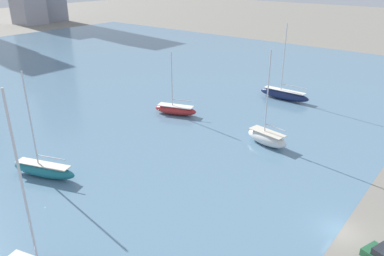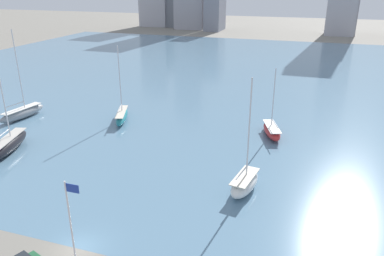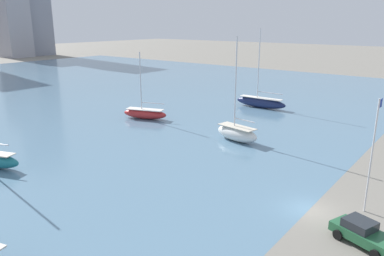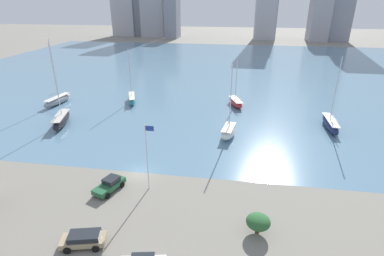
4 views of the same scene
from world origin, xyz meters
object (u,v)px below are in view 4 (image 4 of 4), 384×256
object	(u,v)px
sailboat_teal	(132,98)
sailboat_navy	(330,124)
sailboat_red	(236,102)
parked_pickup_green	(110,185)
sailboat_white	(228,131)
parked_wagon_tan	(84,239)
flag_pole	(147,155)
sailboat_gray	(58,100)
sailboat_black	(61,120)

from	to	relation	value
sailboat_teal	sailboat_navy	size ratio (longest dim) A/B	0.92
sailboat_navy	sailboat_red	world-z (taller)	sailboat_navy
sailboat_teal	parked_pickup_green	xyz separation A→B (m)	(9.87, -37.42, -0.14)
sailboat_red	sailboat_navy	bearing A→B (deg)	-49.39
sailboat_white	parked_wagon_tan	size ratio (longest dim) A/B	2.73
sailboat_navy	sailboat_teal	bearing A→B (deg)	168.15
flag_pole	sailboat_teal	size ratio (longest dim) A/B	0.74
flag_pole	sailboat_navy	distance (m)	40.86
parked_pickup_green	sailboat_teal	bearing A→B (deg)	124.50
sailboat_white	sailboat_gray	xyz separation A→B (m)	(-43.70, 12.79, -0.05)
flag_pole	sailboat_black	xyz separation A→B (m)	(-24.95, 19.46, -4.20)
flag_pole	sailboat_black	size ratio (longest dim) A/B	0.58
sailboat_gray	sailboat_red	size ratio (longest dim) A/B	1.44
sailboat_gray	parked_wagon_tan	world-z (taller)	sailboat_gray
flag_pole	parked_pickup_green	xyz separation A→B (m)	(-5.40, -1.21, -4.53)
sailboat_white	sailboat_black	size ratio (longest dim) A/B	0.82
parked_wagon_tan	parked_pickup_green	distance (m)	10.30
sailboat_red	parked_pickup_green	world-z (taller)	sailboat_red
sailboat_navy	flag_pole	bearing A→B (deg)	-139.36
parked_wagon_tan	sailboat_gray	bearing A→B (deg)	20.39
parked_pickup_green	sailboat_white	bearing A→B (deg)	72.01
sailboat_teal	sailboat_black	distance (m)	19.35
flag_pole	sailboat_black	world-z (taller)	sailboat_black
sailboat_gray	parked_wagon_tan	bearing A→B (deg)	-48.41
sailboat_navy	parked_wagon_tan	size ratio (longest dim) A/B	2.86
sailboat_navy	sailboat_red	xyz separation A→B (m)	(-19.62, 11.32, -0.15)
flag_pole	parked_wagon_tan	size ratio (longest dim) A/B	1.93
sailboat_gray	sailboat_red	xyz separation A→B (m)	(44.69, 5.81, -0.15)
flag_pole	sailboat_gray	bearing A→B (deg)	136.34
sailboat_black	sailboat_red	xyz separation A→B (m)	(36.25, 18.22, -0.28)
sailboat_red	parked_pickup_green	distance (m)	42.32
sailboat_teal	sailboat_white	bearing A→B (deg)	-54.01
sailboat_gray	parked_pickup_green	size ratio (longest dim) A/B	3.06
sailboat_teal	sailboat_red	world-z (taller)	sailboat_teal
sailboat_white	sailboat_teal	world-z (taller)	sailboat_white
flag_pole	sailboat_black	distance (m)	31.92
sailboat_teal	sailboat_black	size ratio (longest dim) A/B	0.79
sailboat_red	sailboat_teal	bearing A→B (deg)	163.76
sailboat_gray	sailboat_navy	world-z (taller)	sailboat_gray
sailboat_black	parked_wagon_tan	size ratio (longest dim) A/B	3.32
sailboat_navy	sailboat_gray	bearing A→B (deg)	175.29
sailboat_white	sailboat_black	distance (m)	35.25
parked_wagon_tan	sailboat_white	bearing A→B (deg)	-38.91
sailboat_black	parked_pickup_green	size ratio (longest dim) A/B	3.24
sailboat_black	sailboat_white	bearing A→B (deg)	-16.36
sailboat_white	sailboat_gray	world-z (taller)	sailboat_gray
sailboat_gray	sailboat_teal	xyz separation A→B (m)	(18.14, 4.33, -0.06)
flag_pole	sailboat_teal	world-z (taller)	sailboat_teal
sailboat_gray	sailboat_red	world-z (taller)	sailboat_gray
sailboat_teal	sailboat_navy	bearing A→B (deg)	-32.24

